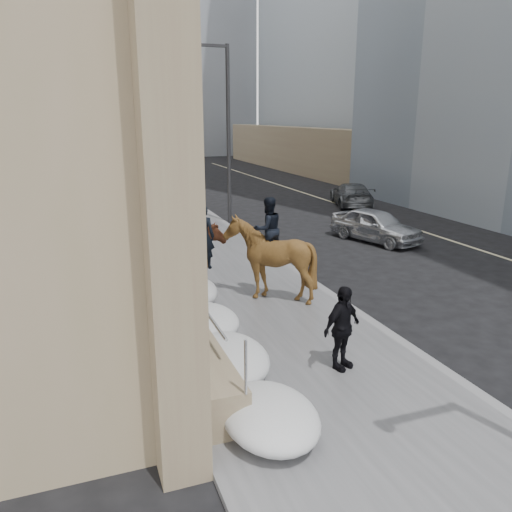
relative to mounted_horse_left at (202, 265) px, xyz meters
The scene contains 17 objects.
ground 4.24m from the mounted_horse_left, 76.05° to the right, with size 140.00×140.00×0.00m, color black.
sidewalk 6.23m from the mounted_horse_left, 80.79° to the left, with size 5.00×80.00×0.12m, color #4F4F51.
curb 7.13m from the mounted_horse_left, 59.23° to the left, with size 0.24×80.00×0.12m, color slate.
lane_line 13.03m from the mounted_horse_left, 27.78° to the left, with size 0.15×70.00×0.01m, color #BFB78C.
limestone_building 18.28m from the mounted_horse_left, 104.95° to the left, with size 6.10×44.00×18.00m.
far_podium 17.58m from the mounted_horse_left, 20.16° to the left, with size 2.00×80.00×4.00m, color #826D54.
bg_building_mid 57.71m from the mounted_horse_left, 84.92° to the left, with size 30.00×12.00×28.00m, color slate.
bg_building_far 68.80m from the mounted_horse_left, 94.22° to the left, with size 24.00×12.00×20.00m, color gray.
streetlight_mid 11.24m from the mounted_horse_left, 69.68° to the left, with size 1.71×0.24×8.00m.
streetlight_far 30.47m from the mounted_horse_left, 82.94° to the left, with size 1.71×0.24×8.00m.
traffic_signal 18.52m from the mounted_horse_left, 80.39° to the left, with size 4.10×0.22×6.00m.
snow_bank 4.24m from the mounted_horse_left, 96.04° to the left, with size 1.70×18.10×0.76m.
mounted_horse_left is the anchor object (origin of this frame).
mounted_horse_right 1.83m from the mounted_horse_left, ahead, with size 2.15×2.34×2.80m.
pedestrian 4.77m from the mounted_horse_left, 69.20° to the right, with size 1.00×0.42×1.71m, color black.
car_silver 9.69m from the mounted_horse_left, 29.03° to the left, with size 1.59×3.96×1.35m, color silver.
car_grey 17.12m from the mounted_horse_left, 46.18° to the left, with size 1.85×4.55×1.32m, color #54575B.
Camera 1 is at (-3.97, -8.37, 4.98)m, focal length 35.00 mm.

